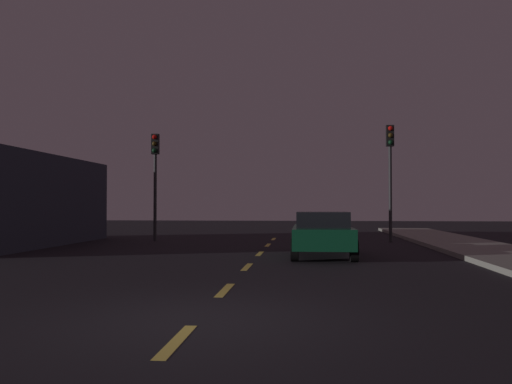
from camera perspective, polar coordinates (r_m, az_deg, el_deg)
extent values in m
plane|color=black|center=(14.62, -0.68, -7.61)|extent=(80.00, 80.00, 0.00)
cube|color=#EACC4C|center=(6.63, -8.33, -15.21)|extent=(0.16, 1.60, 0.01)
cube|color=#EACC4C|center=(10.29, -3.26, -10.23)|extent=(0.16, 1.60, 0.01)
cube|color=#EACC4C|center=(14.03, -0.94, -7.86)|extent=(0.16, 1.60, 0.01)
cube|color=#EACC4C|center=(17.79, 0.40, -6.48)|extent=(0.16, 1.60, 0.01)
cube|color=#EACC4C|center=(21.56, 1.26, -5.58)|extent=(0.16, 1.60, 0.01)
cube|color=#EACC4C|center=(25.35, 1.86, -4.95)|extent=(0.16, 1.60, 0.01)
cylinder|color=#2D2D30|center=(24.44, -10.54, 0.49)|extent=(0.14, 0.14, 4.74)
cube|color=black|center=(24.57, -10.53, 4.97)|extent=(0.32, 0.24, 0.90)
sphere|color=red|center=(24.45, -10.62, 5.71)|extent=(0.20, 0.20, 0.20)
sphere|color=#3F2D0C|center=(24.42, -10.63, 5.01)|extent=(0.20, 0.20, 0.20)
sphere|color=#0C3319|center=(24.39, -10.63, 4.31)|extent=(0.20, 0.20, 0.20)
cylinder|color=#2D2D30|center=(23.79, 13.92, 0.86)|extent=(0.14, 0.14, 4.99)
cube|color=black|center=(23.95, 13.89, 5.75)|extent=(0.32, 0.24, 0.90)
sphere|color=red|center=(23.83, 13.94, 6.52)|extent=(0.20, 0.20, 0.20)
sphere|color=#3F2D0C|center=(23.79, 13.95, 5.80)|extent=(0.20, 0.20, 0.20)
sphere|color=#0C3319|center=(23.76, 13.95, 5.08)|extent=(0.20, 0.20, 0.20)
cube|color=#0F4C2D|center=(16.95, 6.98, -4.64)|extent=(1.79, 4.29, 0.60)
cube|color=black|center=(16.72, 6.99, -2.86)|extent=(1.57, 1.93, 0.46)
cylinder|color=black|center=(18.55, 4.25, -5.29)|extent=(0.22, 0.64, 0.64)
cylinder|color=black|center=(18.60, 9.37, -5.26)|extent=(0.22, 0.64, 0.64)
cylinder|color=black|center=(15.38, 4.08, -6.10)|extent=(0.22, 0.64, 0.64)
cylinder|color=black|center=(15.44, 10.26, -6.06)|extent=(0.22, 0.64, 0.64)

